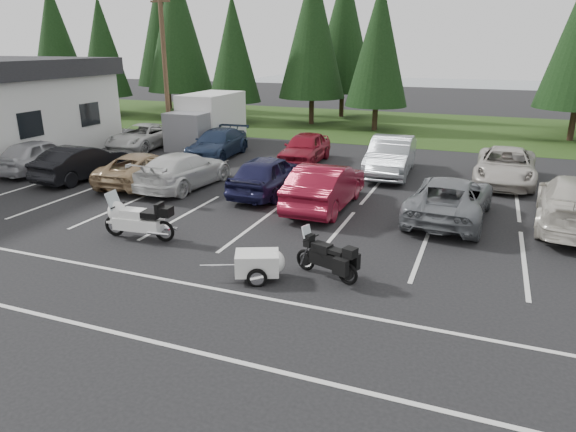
# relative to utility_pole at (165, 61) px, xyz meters

# --- Properties ---
(ground) EXTENTS (120.00, 120.00, 0.00)m
(ground) POSITION_rel_utility_pole_xyz_m (10.00, -12.00, -4.70)
(ground) COLOR black
(ground) RESTS_ON ground
(grass_strip) EXTENTS (80.00, 16.00, 0.01)m
(grass_strip) POSITION_rel_utility_pole_xyz_m (10.00, 12.00, -4.69)
(grass_strip) COLOR #233A12
(grass_strip) RESTS_ON ground
(lake_water) EXTENTS (70.00, 50.00, 0.02)m
(lake_water) POSITION_rel_utility_pole_xyz_m (14.00, 43.00, -4.70)
(lake_water) COLOR gray
(lake_water) RESTS_ON ground
(utility_pole) EXTENTS (1.60, 0.26, 9.00)m
(utility_pole) POSITION_rel_utility_pole_xyz_m (0.00, 0.00, 0.00)
(utility_pole) COLOR #473321
(utility_pole) RESTS_ON ground
(box_truck) EXTENTS (2.40, 5.60, 2.90)m
(box_truck) POSITION_rel_utility_pole_xyz_m (2.00, 0.50, -3.25)
(box_truck) COLOR silver
(box_truck) RESTS_ON ground
(stall_markings) EXTENTS (32.00, 16.00, 0.01)m
(stall_markings) POSITION_rel_utility_pole_xyz_m (10.00, -10.00, -4.69)
(stall_markings) COLOR silver
(stall_markings) RESTS_ON ground
(conifer_0) EXTENTS (4.58, 4.58, 10.66)m
(conifer_0) POSITION_rel_utility_pole_xyz_m (-18.00, 10.50, 1.53)
(conifer_0) COLOR #332316
(conifer_0) RESTS_ON ground
(conifer_1) EXTENTS (3.96, 3.96, 9.22)m
(conifer_1) POSITION_rel_utility_pole_xyz_m (-12.00, 9.20, 0.69)
(conifer_1) COLOR #332316
(conifer_1) RESTS_ON ground
(conifer_2) EXTENTS (5.10, 5.10, 11.89)m
(conifer_2) POSITION_rel_utility_pole_xyz_m (-6.00, 10.80, 2.25)
(conifer_2) COLOR #332316
(conifer_2) RESTS_ON ground
(conifer_3) EXTENTS (3.87, 3.87, 9.02)m
(conifer_3) POSITION_rel_utility_pole_xyz_m (-0.50, 9.40, 0.57)
(conifer_3) COLOR #332316
(conifer_3) RESTS_ON ground
(conifer_4) EXTENTS (4.80, 4.80, 11.17)m
(conifer_4) POSITION_rel_utility_pole_xyz_m (5.00, 10.90, 1.83)
(conifer_4) COLOR #332316
(conifer_4) RESTS_ON ground
(conifer_5) EXTENTS (4.14, 4.14, 9.63)m
(conifer_5) POSITION_rel_utility_pole_xyz_m (10.00, 9.60, 0.93)
(conifer_5) COLOR #332316
(conifer_5) RESTS_ON ground
(conifer_back_a) EXTENTS (5.28, 5.28, 12.30)m
(conifer_back_a) POSITION_rel_utility_pole_xyz_m (-10.00, 15.00, 2.49)
(conifer_back_a) COLOR #332316
(conifer_back_a) RESTS_ON ground
(conifer_back_b) EXTENTS (4.97, 4.97, 11.58)m
(conifer_back_b) POSITION_rel_utility_pole_xyz_m (6.00, 15.50, 2.07)
(conifer_back_b) COLOR #332316
(conifer_back_b) RESTS_ON ground
(car_near_0) EXTENTS (2.11, 4.59, 1.53)m
(car_near_0) POSITION_rel_utility_pole_xyz_m (-1.91, -7.76, -3.93)
(car_near_0) COLOR #B7B6BC
(car_near_0) RESTS_ON ground
(car_near_1) EXTENTS (1.79, 4.54, 1.47)m
(car_near_1) POSITION_rel_utility_pole_xyz_m (0.94, -8.18, -3.96)
(car_near_1) COLOR black
(car_near_1) RESTS_ON ground
(car_near_2) EXTENTS (2.54, 4.91, 1.32)m
(car_near_2) POSITION_rel_utility_pole_xyz_m (3.92, -7.85, -4.04)
(car_near_2) COLOR #9D805B
(car_near_2) RESTS_ON ground
(car_near_3) EXTENTS (2.31, 5.07, 1.44)m
(car_near_3) POSITION_rel_utility_pole_xyz_m (5.83, -7.72, -3.98)
(car_near_3) COLOR silver
(car_near_3) RESTS_ON ground
(car_near_4) EXTENTS (1.89, 4.59, 1.56)m
(car_near_4) POSITION_rel_utility_pole_xyz_m (9.45, -7.38, -3.92)
(car_near_4) COLOR #18193D
(car_near_4) RESTS_ON ground
(car_near_5) EXTENTS (1.75, 4.91, 1.61)m
(car_near_5) POSITION_rel_utility_pole_xyz_m (12.06, -8.28, -3.89)
(car_near_5) COLOR maroon
(car_near_5) RESTS_ON ground
(car_near_6) EXTENTS (2.76, 5.36, 1.45)m
(car_near_6) POSITION_rel_utility_pole_xyz_m (16.35, -7.97, -3.97)
(car_near_6) COLOR slate
(car_near_6) RESTS_ON ground
(car_far_0) EXTENTS (2.39, 4.93, 1.35)m
(car_far_0) POSITION_rel_utility_pole_xyz_m (-0.79, -1.51, -4.02)
(car_far_0) COLOR silver
(car_far_0) RESTS_ON ground
(car_far_1) EXTENTS (2.33, 5.01, 1.41)m
(car_far_1) POSITION_rel_utility_pole_xyz_m (4.23, -1.99, -3.99)
(car_far_1) COLOR #1B2843
(car_far_1) RESTS_ON ground
(car_far_2) EXTENTS (1.91, 4.44, 1.49)m
(car_far_2) POSITION_rel_utility_pole_xyz_m (8.94, -1.67, -3.95)
(car_far_2) COLOR maroon
(car_far_2) RESTS_ON ground
(car_far_3) EXTENTS (2.01, 5.17, 1.68)m
(car_far_3) POSITION_rel_utility_pole_xyz_m (13.33, -2.47, -3.86)
(car_far_3) COLOR gray
(car_far_3) RESTS_ON ground
(car_far_4) EXTENTS (2.55, 5.26, 1.44)m
(car_far_4) POSITION_rel_utility_pole_xyz_m (18.14, -2.17, -3.98)
(car_far_4) COLOR #BBB4AB
(car_far_4) RESTS_ON ground
(touring_motorcycle) EXTENTS (2.67, 1.02, 1.45)m
(touring_motorcycle) POSITION_rel_utility_pole_xyz_m (7.76, -13.34, -3.97)
(touring_motorcycle) COLOR white
(touring_motorcycle) RESTS_ON ground
(cargo_trailer) EXTENTS (1.79, 1.43, 0.73)m
(cargo_trailer) POSITION_rel_utility_pole_xyz_m (12.27, -14.61, -4.33)
(cargo_trailer) COLOR silver
(cargo_trailer) RESTS_ON ground
(adventure_motorcycle) EXTENTS (2.21, 1.36, 1.27)m
(adventure_motorcycle) POSITION_rel_utility_pole_xyz_m (13.84, -13.87, -4.06)
(adventure_motorcycle) COLOR black
(adventure_motorcycle) RESTS_ON ground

